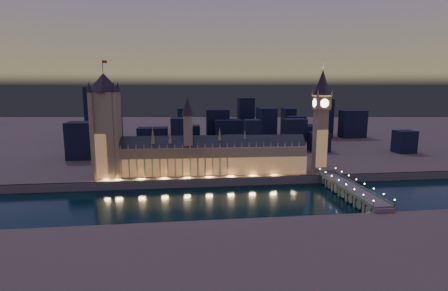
{
  "coord_description": "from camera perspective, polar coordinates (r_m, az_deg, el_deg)",
  "views": [
    {
      "loc": [
        -36.33,
        -287.48,
        97.3
      ],
      "look_at": [
        5.0,
        55.0,
        38.0
      ],
      "focal_mm": 28.0,
      "sensor_mm": 36.0,
      "label": 1
    }
  ],
  "objects": [
    {
      "name": "elizabeth_tower",
      "position": [
        378.99,
        15.59,
        5.35
      ],
      "size": [
        18.0,
        18.0,
        112.07
      ],
      "color": "olive",
      "rests_on": "north_bank"
    },
    {
      "name": "westminster_bridge",
      "position": [
        331.66,
        19.48,
        -6.8
      ],
      "size": [
        17.47,
        113.0,
        15.9
      ],
      "color": "#4E4F4B",
      "rests_on": "ground"
    },
    {
      "name": "embankment_wall",
      "position": [
        343.4,
        -0.55,
        -6.01
      ],
      "size": [
        2000.0,
        2.5,
        8.0
      ],
      "primitive_type": "cube",
      "color": "#4E4F4B",
      "rests_on": "ground"
    },
    {
      "name": "north_bank",
      "position": [
        813.66,
        -4.28,
        3.14
      ],
      "size": [
        2000.0,
        960.0,
        8.0
      ],
      "primitive_type": "cube",
      "color": "#4A4036",
      "rests_on": "ground"
    },
    {
      "name": "palace_of_westminster",
      "position": [
        357.21,
        -2.76,
        -1.71
      ],
      "size": [
        202.0,
        27.2,
        78.0
      ],
      "color": "olive",
      "rests_on": "north_bank"
    },
    {
      "name": "river_boat",
      "position": [
        285.03,
        23.14,
        -10.69
      ],
      "size": [
        42.81,
        20.94,
        4.5
      ],
      "color": "#4E4F4B",
      "rests_on": "ground"
    },
    {
      "name": "city_backdrop",
      "position": [
        543.49,
        0.65,
        2.76
      ],
      "size": [
        469.15,
        215.63,
        86.82
      ],
      "color": "black",
      "rests_on": "north_bank"
    },
    {
      "name": "victoria_tower",
      "position": [
        358.64,
        -18.75,
        3.9
      ],
      "size": [
        31.68,
        31.68,
        113.09
      ],
      "color": "olive",
      "rests_on": "north_bank"
    },
    {
      "name": "ground_plane",
      "position": [
        305.67,
        0.31,
        -8.81
      ],
      "size": [
        2000.0,
        2000.0,
        0.0
      ],
      "primitive_type": "plane",
      "color": "black",
      "rests_on": "ground"
    }
  ]
}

